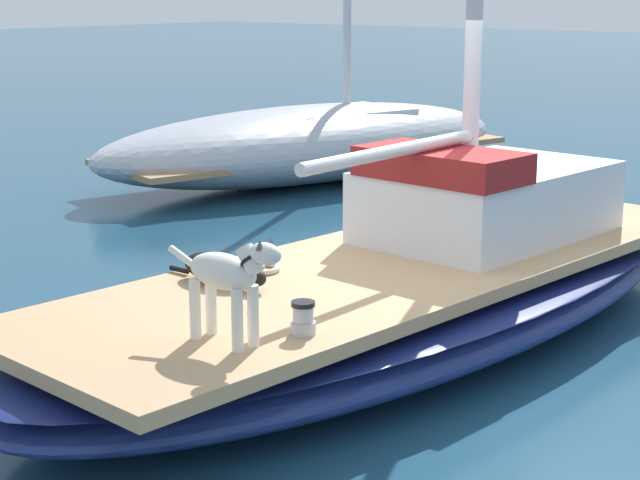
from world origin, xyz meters
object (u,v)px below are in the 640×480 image
object	(u,v)px
sailboat_main	(399,299)
coiled_rope	(259,268)
moored_boat_port_side	(309,142)
dog_black	(220,269)
dog_white	(228,277)
deck_winch	(303,319)

from	to	relation	value
sailboat_main	coiled_rope	distance (m)	1.19
sailboat_main	moored_boat_port_side	xyz separation A→B (m)	(-5.13, 5.07, 0.24)
sailboat_main	dog_black	world-z (taller)	dog_black
moored_boat_port_side	coiled_rope	bearing A→B (deg)	-53.28
dog_black	sailboat_main	bearing A→B (deg)	65.15
dog_white	moored_boat_port_side	bearing A→B (deg)	126.63
coiled_rope	dog_white	bearing A→B (deg)	-53.77
dog_black	deck_winch	world-z (taller)	dog_black
dog_white	moored_boat_port_side	distance (m)	9.20
dog_white	deck_winch	distance (m)	0.58
sailboat_main	moored_boat_port_side	world-z (taller)	moored_boat_port_side
dog_white	moored_boat_port_side	xyz separation A→B (m)	(-5.48, 7.37, -0.51)
deck_winch	moored_boat_port_side	size ratio (longest dim) A/B	0.03
sailboat_main	moored_boat_port_side	distance (m)	7.22
deck_winch	moored_boat_port_side	distance (m)	8.99
dog_white	dog_black	world-z (taller)	dog_white
coiled_rope	deck_winch	bearing A→B (deg)	-37.38
sailboat_main	dog_black	distance (m)	1.57
dog_black	deck_winch	distance (m)	1.31
sailboat_main	dog_white	size ratio (longest dim) A/B	7.91
coiled_rope	dog_black	bearing A→B (deg)	-89.18
deck_winch	sailboat_main	bearing A→B (deg)	106.99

